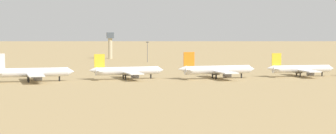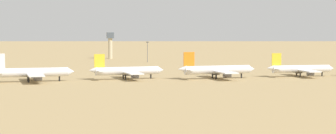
% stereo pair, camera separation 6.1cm
% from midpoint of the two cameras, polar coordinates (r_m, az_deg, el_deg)
% --- Properties ---
extents(ground, '(4000.00, 4000.00, 0.00)m').
position_cam_midpoint_polar(ground, '(335.62, -3.68, -0.95)').
color(ground, tan).
extents(ridge_west, '(271.83, 216.10, 74.94)m').
position_cam_midpoint_polar(ridge_west, '(1478.98, -11.98, 4.07)').
color(ridge_west, slate).
rests_on(ridge_west, ground).
extents(ridge_center, '(277.57, 178.56, 84.57)m').
position_cam_midpoint_polar(ridge_center, '(1396.82, 11.07, 4.30)').
color(ridge_center, slate).
rests_on(ridge_center, ground).
extents(parked_jet_white_2, '(40.52, 34.16, 13.38)m').
position_cam_midpoint_polar(parked_jet_white_2, '(319.98, -11.52, -0.46)').
color(parked_jet_white_2, white).
rests_on(parked_jet_white_2, ground).
extents(parked_jet_yellow_3, '(37.76, 31.93, 12.47)m').
position_cam_midpoint_polar(parked_jet_yellow_3, '(328.73, -3.53, -0.33)').
color(parked_jet_yellow_3, white).
rests_on(parked_jet_yellow_3, ground).
extents(parked_jet_orange_4, '(40.34, 34.06, 13.32)m').
position_cam_midpoint_polar(parked_jet_orange_4, '(332.00, 4.12, -0.24)').
color(parked_jet_orange_4, white).
rests_on(parked_jet_orange_4, ground).
extents(parked_jet_yellow_5, '(36.62, 30.67, 12.12)m').
position_cam_midpoint_polar(parked_jet_yellow_5, '(350.36, 11.12, -0.16)').
color(parked_jet_yellow_5, white).
rests_on(parked_jet_yellow_5, ground).
extents(control_tower, '(5.20, 5.20, 20.10)m').
position_cam_midpoint_polar(control_tower, '(516.93, -4.91, 2.05)').
color(control_tower, '#C6B793').
rests_on(control_tower, ground).
extents(light_pole_west, '(1.80, 0.50, 14.22)m').
position_cam_midpoint_polar(light_pole_west, '(470.48, -1.75, 1.42)').
color(light_pole_west, '#59595E').
rests_on(light_pole_west, ground).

